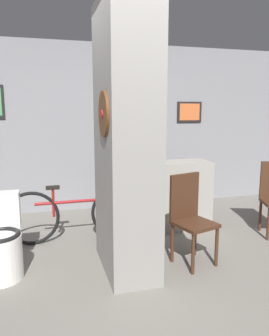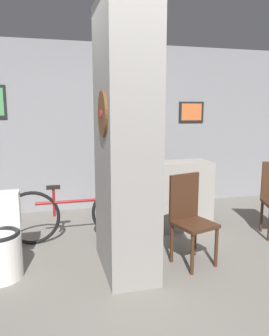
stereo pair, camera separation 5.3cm
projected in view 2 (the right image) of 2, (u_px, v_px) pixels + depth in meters
The scene contains 9 objects.
ground_plane at pixel (153, 289), 2.94m from camera, with size 14.00×14.00×0.00m, color slate.
wall_back at pixel (103, 128), 5.21m from camera, with size 8.00×0.09×2.60m.
pillar_center at pixel (125, 140), 3.13m from camera, with size 0.50×0.95×2.60m.
counter_shelf at pixel (167, 196), 4.37m from camera, with size 1.17×0.44×0.91m.
toilet at pixel (0, 243), 3.15m from camera, with size 0.40×0.56×0.78m.
chair_near_pillar at pixel (190, 216), 3.39m from camera, with size 0.47×0.47×0.93m.
bicycle at pixel (76, 213), 3.99m from camera, with size 1.68×0.42×0.70m.
bottle_tall at pixel (150, 155), 4.20m from camera, with size 0.08×0.08×0.29m.
bottle_short at pixel (141, 158), 4.16m from camera, with size 0.08×0.08×0.21m.
Camera 2 is at (-0.85, -2.57, 1.58)m, focal length 35.00 mm.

